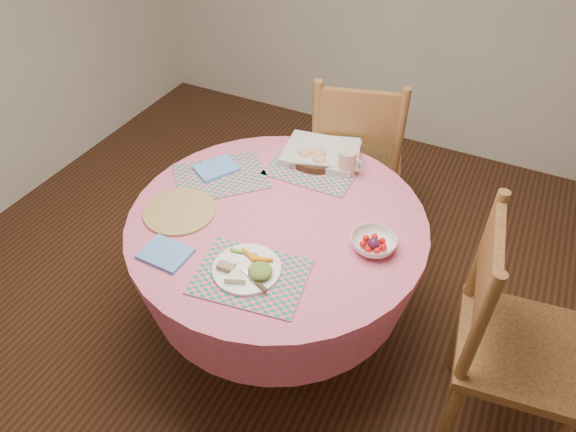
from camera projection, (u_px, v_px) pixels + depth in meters
name	position (u px, v px, depth m)	size (l,w,h in m)	color
ground	(279.00, 328.00, 2.61)	(4.00, 4.00, 0.00)	#331C0F
dining_table	(278.00, 251.00, 2.24)	(1.24, 1.24, 0.75)	#D2628E
chair_right	(507.00, 337.00, 1.91)	(0.52, 0.54, 1.05)	brown
chair_back	(356.00, 158.00, 2.77)	(0.60, 0.58, 1.06)	brown
placemat_front	(251.00, 276.00, 1.87)	(0.40, 0.30, 0.01)	#157668
placemat_left	(221.00, 176.00, 2.32)	(0.40, 0.30, 0.01)	#157668
placemat_back	(313.00, 168.00, 2.37)	(0.40, 0.30, 0.01)	#157668
wicker_trivet	(180.00, 211.00, 2.13)	(0.30, 0.30, 0.01)	olive
napkin_near	(165.00, 254.00, 1.95)	(0.18, 0.14, 0.01)	#5487D9
napkin_far	(216.00, 168.00, 2.35)	(0.18, 0.14, 0.01)	#5487D9
dinner_plate	(248.00, 269.00, 1.87)	(0.25, 0.25, 0.05)	white
bread_bowl	(313.00, 159.00, 2.37)	(0.23, 0.23, 0.08)	black
latte_mug	(348.00, 163.00, 2.29)	(0.12, 0.08, 0.12)	tan
fruit_bowl	(374.00, 243.00, 1.96)	(0.23, 0.23, 0.05)	white
newspaper_stack	(322.00, 153.00, 2.42)	(0.40, 0.34, 0.04)	silver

